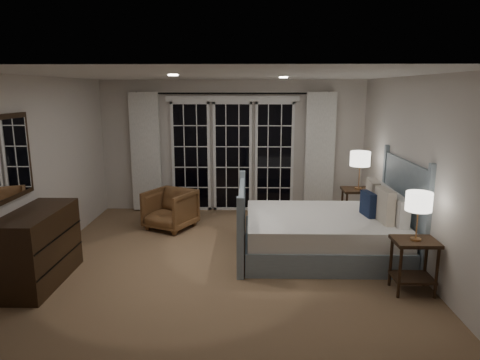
{
  "coord_description": "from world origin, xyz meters",
  "views": [
    {
      "loc": [
        0.31,
        -5.65,
        2.32
      ],
      "look_at": [
        0.19,
        0.34,
        1.05
      ],
      "focal_mm": 32.0,
      "sensor_mm": 36.0,
      "label": 1
    }
  ],
  "objects_px": {
    "nightstand_left": "(414,258)",
    "armchair": "(170,209)",
    "bed": "(326,231)",
    "lamp_left": "(419,202)",
    "nightstand_right": "(358,202)",
    "lamp_right": "(360,159)",
    "dresser": "(39,247)"
  },
  "relations": [
    {
      "from": "nightstand_left",
      "to": "armchair",
      "type": "xyz_separation_m",
      "value": [
        -3.24,
        2.27,
        -0.09
      ]
    },
    {
      "from": "bed",
      "to": "lamp_left",
      "type": "relative_size",
      "value": 4.16
    },
    {
      "from": "nightstand_left",
      "to": "nightstand_right",
      "type": "distance_m",
      "value": 2.35
    },
    {
      "from": "bed",
      "to": "lamp_right",
      "type": "bearing_deg",
      "value": 58.14
    },
    {
      "from": "bed",
      "to": "nightstand_left",
      "type": "bearing_deg",
      "value": -54.92
    },
    {
      "from": "lamp_right",
      "to": "armchair",
      "type": "height_order",
      "value": "lamp_right"
    },
    {
      "from": "armchair",
      "to": "bed",
      "type": "bearing_deg",
      "value": 2.54
    },
    {
      "from": "lamp_left",
      "to": "dresser",
      "type": "relative_size",
      "value": 0.44
    },
    {
      "from": "lamp_left",
      "to": "dresser",
      "type": "distance_m",
      "value": 4.5
    },
    {
      "from": "dresser",
      "to": "nightstand_left",
      "type": "bearing_deg",
      "value": -2.08
    },
    {
      "from": "lamp_left",
      "to": "lamp_right",
      "type": "distance_m",
      "value": 2.35
    },
    {
      "from": "nightstand_left",
      "to": "armchair",
      "type": "height_order",
      "value": "armchair"
    },
    {
      "from": "lamp_right",
      "to": "armchair",
      "type": "distance_m",
      "value": 3.28
    },
    {
      "from": "lamp_left",
      "to": "armchair",
      "type": "bearing_deg",
      "value": 145.0
    },
    {
      "from": "dresser",
      "to": "armchair",
      "type": "bearing_deg",
      "value": 59.98
    },
    {
      "from": "lamp_right",
      "to": "dresser",
      "type": "height_order",
      "value": "lamp_right"
    },
    {
      "from": "nightstand_right",
      "to": "armchair",
      "type": "distance_m",
      "value": 3.17
    },
    {
      "from": "bed",
      "to": "nightstand_right",
      "type": "xyz_separation_m",
      "value": [
        0.74,
        1.2,
        0.11
      ]
    },
    {
      "from": "nightstand_left",
      "to": "nightstand_right",
      "type": "xyz_separation_m",
      "value": [
        -0.07,
        2.35,
        0.03
      ]
    },
    {
      "from": "bed",
      "to": "lamp_left",
      "type": "distance_m",
      "value": 1.59
    },
    {
      "from": "lamp_left",
      "to": "lamp_right",
      "type": "relative_size",
      "value": 0.89
    },
    {
      "from": "armchair",
      "to": "dresser",
      "type": "xyz_separation_m",
      "value": [
        -1.22,
        -2.1,
        0.12
      ]
    },
    {
      "from": "bed",
      "to": "nightstand_right",
      "type": "distance_m",
      "value": 1.41
    },
    {
      "from": "nightstand_left",
      "to": "lamp_left",
      "type": "relative_size",
      "value": 1.14
    },
    {
      "from": "bed",
      "to": "dresser",
      "type": "distance_m",
      "value": 3.78
    },
    {
      "from": "armchair",
      "to": "dresser",
      "type": "height_order",
      "value": "dresser"
    },
    {
      "from": "dresser",
      "to": "bed",
      "type": "bearing_deg",
      "value": 15.23
    },
    {
      "from": "bed",
      "to": "lamp_right",
      "type": "xyz_separation_m",
      "value": [
        0.74,
        1.2,
        0.85
      ]
    },
    {
      "from": "nightstand_right",
      "to": "lamp_left",
      "type": "bearing_deg",
      "value": -88.36
    },
    {
      "from": "bed",
      "to": "nightstand_left",
      "type": "relative_size",
      "value": 3.66
    },
    {
      "from": "lamp_right",
      "to": "dresser",
      "type": "distance_m",
      "value": 4.96
    },
    {
      "from": "nightstand_right",
      "to": "lamp_right",
      "type": "xyz_separation_m",
      "value": [
        0.0,
        -0.0,
        0.74
      ]
    }
  ]
}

